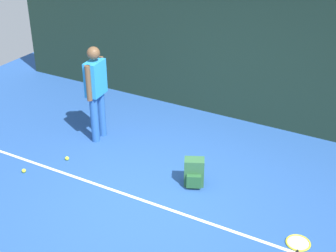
# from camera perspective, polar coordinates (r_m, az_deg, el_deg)

# --- Properties ---
(ground_plane) EXTENTS (12.00, 12.00, 0.00)m
(ground_plane) POSITION_cam_1_polar(r_m,az_deg,el_deg) (7.34, -1.54, -8.21)
(ground_plane) COLOR #234C93
(back_fence) EXTENTS (10.00, 0.10, 2.56)m
(back_fence) POSITION_cam_1_polar(r_m,az_deg,el_deg) (9.16, 8.04, 8.22)
(back_fence) COLOR #192D23
(back_fence) RESTS_ON ground
(court_line) EXTENTS (9.00, 0.05, 0.00)m
(court_line) POSITION_cam_1_polar(r_m,az_deg,el_deg) (7.23, -2.16, -8.82)
(court_line) COLOR white
(court_line) RESTS_ON ground
(tennis_player) EXTENTS (0.26, 0.53, 1.70)m
(tennis_player) POSITION_cam_1_polar(r_m,az_deg,el_deg) (8.50, -8.31, 4.36)
(tennis_player) COLOR #2659A5
(tennis_player) RESTS_ON ground
(tennis_racket) EXTENTS (0.39, 0.64, 0.03)m
(tennis_racket) POSITION_cam_1_polar(r_m,az_deg,el_deg) (6.73, 14.77, -13.06)
(tennis_racket) COLOR black
(tennis_racket) RESTS_ON ground
(backpack) EXTENTS (0.36, 0.36, 0.44)m
(backpack) POSITION_cam_1_polar(r_m,az_deg,el_deg) (7.49, 3.03, -5.43)
(backpack) COLOR #2D6038
(backpack) RESTS_ON ground
(tennis_ball_near_player) EXTENTS (0.07, 0.07, 0.07)m
(tennis_ball_near_player) POSITION_cam_1_polar(r_m,az_deg,el_deg) (8.18, -16.30, -4.97)
(tennis_ball_near_player) COLOR #CCE033
(tennis_ball_near_player) RESTS_ON ground
(tennis_ball_by_fence) EXTENTS (0.07, 0.07, 0.07)m
(tennis_ball_by_fence) POSITION_cam_1_polar(r_m,az_deg,el_deg) (8.34, -11.57, -3.68)
(tennis_ball_by_fence) COLOR #CCE033
(tennis_ball_by_fence) RESTS_ON ground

